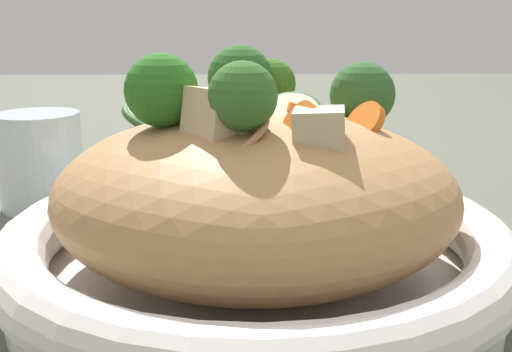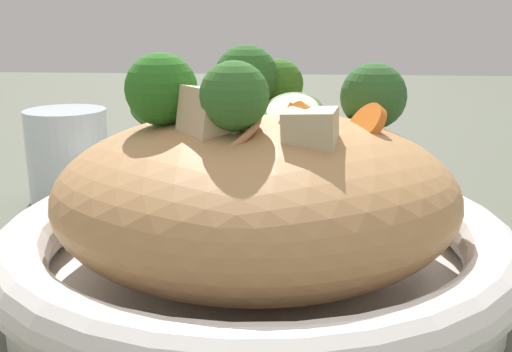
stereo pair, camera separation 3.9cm
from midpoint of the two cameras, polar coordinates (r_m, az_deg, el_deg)
The scene contains 8 objects.
ground_plane at distance 0.42m, azimuth 2.71°, elevation -10.86°, with size 3.00×3.00×0.00m, color #525748.
serving_bowl at distance 0.40m, azimuth 2.76°, elevation -7.20°, with size 0.33×0.33×0.06m.
noodle_heap at distance 0.39m, azimuth 2.83°, elevation -1.46°, with size 0.26×0.26×0.11m.
broccoli_florets at distance 0.40m, azimuth 4.12°, elevation 8.02°, with size 0.17×0.20×0.07m.
carrot_coins at distance 0.37m, azimuth 7.07°, elevation 5.25°, with size 0.07×0.12×0.03m.
zucchini_slices at distance 0.39m, azimuth -1.55°, elevation 5.74°, with size 0.11×0.14×0.04m.
chicken_chunks at distance 0.34m, azimuth 2.52°, elevation 5.25°, with size 0.06×0.10×0.03m.
drinking_glass at distance 0.62m, azimuth -15.67°, elevation 1.84°, with size 0.08×0.08×0.09m.
Camera 2 is at (0.37, 0.03, 0.18)m, focal length 42.20 mm.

